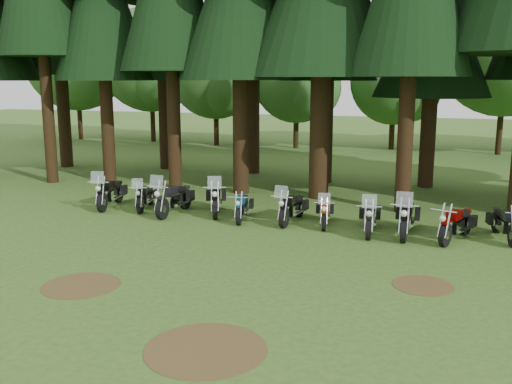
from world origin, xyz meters
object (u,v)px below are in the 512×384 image
at_px(motorcycle_2, 174,199).
at_px(motorcycle_3, 216,199).
at_px(motorcycle_1, 145,197).
at_px(motorcycle_6, 325,213).
at_px(motorcycle_10, 505,224).
at_px(motorcycle_5, 292,208).
at_px(motorcycle_4, 242,208).
at_px(motorcycle_7, 369,218).
at_px(motorcycle_0, 110,194).
at_px(motorcycle_9, 456,225).
at_px(motorcycle_8, 406,218).

bearing_deg(motorcycle_2, motorcycle_3, 22.81).
relative_size(motorcycle_1, motorcycle_6, 1.03).
bearing_deg(motorcycle_10, motorcycle_1, 166.24).
bearing_deg(motorcycle_5, motorcycle_10, 4.02).
relative_size(motorcycle_1, motorcycle_4, 1.02).
bearing_deg(motorcycle_5, motorcycle_3, 176.48).
height_order(motorcycle_2, motorcycle_4, motorcycle_2).
xyz_separation_m(motorcycle_6, motorcycle_7, (1.51, -0.50, 0.06)).
bearing_deg(motorcycle_3, motorcycle_4, -46.60).
relative_size(motorcycle_0, motorcycle_7, 1.07).
relative_size(motorcycle_1, motorcycle_9, 0.94).
relative_size(motorcycle_5, motorcycle_10, 1.01).
height_order(motorcycle_3, motorcycle_7, motorcycle_3).
height_order(motorcycle_0, motorcycle_10, motorcycle_0).
relative_size(motorcycle_0, motorcycle_9, 1.11).
height_order(motorcycle_1, motorcycle_7, motorcycle_7).
bearing_deg(motorcycle_10, motorcycle_5, 167.25).
relative_size(motorcycle_2, motorcycle_3, 1.05).
height_order(motorcycle_8, motorcycle_10, motorcycle_8).
distance_m(motorcycle_1, motorcycle_2, 1.40).
xyz_separation_m(motorcycle_4, motorcycle_5, (1.68, 0.19, 0.05)).
xyz_separation_m(motorcycle_8, motorcycle_9, (1.43, -0.13, -0.05)).
bearing_deg(motorcycle_1, motorcycle_5, -16.73).
distance_m(motorcycle_5, motorcycle_10, 6.51).
xyz_separation_m(motorcycle_3, motorcycle_4, (1.20, -0.57, -0.09)).
xyz_separation_m(motorcycle_2, motorcycle_4, (2.56, -0.04, -0.10)).
bearing_deg(motorcycle_0, motorcycle_9, -14.74).
relative_size(motorcycle_3, motorcycle_7, 1.05).
distance_m(motorcycle_1, motorcycle_4, 3.93).
bearing_deg(motorcycle_2, motorcycle_0, 176.22).
xyz_separation_m(motorcycle_3, motorcycle_5, (2.88, -0.38, -0.04)).
bearing_deg(motorcycle_4, motorcycle_1, 162.59).
height_order(motorcycle_8, motorcycle_9, motorcycle_8).
bearing_deg(motorcycle_2, motorcycle_4, 0.50).
xyz_separation_m(motorcycle_2, motorcycle_3, (1.36, 0.54, -0.01)).
distance_m(motorcycle_1, motorcycle_10, 12.11).
bearing_deg(motorcycle_3, motorcycle_0, 163.02).
xyz_separation_m(motorcycle_4, motorcycle_10, (8.20, 0.18, 0.05)).
bearing_deg(motorcycle_5, motorcycle_1, -178.17).
xyz_separation_m(motorcycle_4, motorcycle_7, (4.29, -0.33, 0.05)).
xyz_separation_m(motorcycle_6, motorcycle_9, (4.03, -0.53, 0.06)).
distance_m(motorcycle_0, motorcycle_1, 1.39).
distance_m(motorcycle_0, motorcycle_4, 5.31).
xyz_separation_m(motorcycle_5, motorcycle_8, (3.70, -0.42, 0.05)).
relative_size(motorcycle_1, motorcycle_10, 0.92).
bearing_deg(motorcycle_6, motorcycle_1, 167.69).
relative_size(motorcycle_5, motorcycle_9, 1.04).
distance_m(motorcycle_3, motorcycle_4, 1.33).
bearing_deg(motorcycle_9, motorcycle_4, -161.94).
xyz_separation_m(motorcycle_3, motorcycle_9, (8.02, -0.93, -0.04)).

